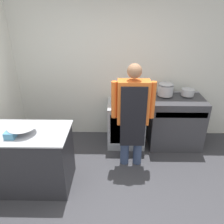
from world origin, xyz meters
TOP-DOWN VIEW (x-y plane):
  - ground_plane at (0.00, 0.00)m, footprint 14.00×14.00m
  - wall_back at (0.00, 2.10)m, footprint 8.00×0.05m
  - prep_counter at (-1.09, 0.60)m, footprint 1.17×0.69m
  - stove at (1.21, 1.70)m, footprint 0.93×0.64m
  - fridge_unit at (0.31, 1.74)m, footprint 0.67×0.63m
  - person_cook at (0.37, 1.10)m, footprint 0.65×0.24m
  - mixing_bowl at (-1.08, 0.57)m, footprint 0.36×0.36m
  - plastic_tub at (-1.19, 0.45)m, footprint 0.12×0.12m
  - stock_pot at (1.00, 1.82)m, footprint 0.27×0.27m
  - sauce_pot at (1.39, 1.82)m, footprint 0.22×0.22m

SIDE VIEW (x-z plane):
  - ground_plane at x=0.00m, z-range 0.00..0.00m
  - fridge_unit at x=0.31m, z-range 0.00..0.81m
  - prep_counter at x=-1.09m, z-range 0.00..0.88m
  - stove at x=1.21m, z-range -0.01..0.93m
  - plastic_tub at x=-1.19m, z-range 0.88..0.97m
  - mixing_bowl at x=-1.08m, z-range 0.88..0.97m
  - person_cook at x=0.37m, z-range 0.11..1.78m
  - sauce_pot at x=1.39m, z-range 0.94..1.05m
  - stock_pot at x=1.00m, z-range 0.94..1.17m
  - wall_back at x=0.00m, z-range 0.00..2.70m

